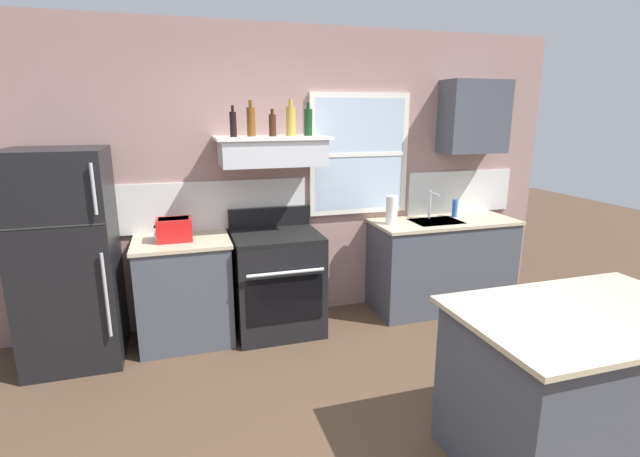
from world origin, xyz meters
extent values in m
cube|color=gray|center=(0.00, 2.23, 1.35)|extent=(5.40, 0.06, 2.70)
cube|color=silver|center=(-1.15, 2.19, 1.13)|extent=(2.50, 0.02, 0.44)
cube|color=silver|center=(1.80, 2.19, 1.13)|extent=(1.20, 0.02, 0.44)
cube|color=white|center=(0.65, 2.18, 1.55)|extent=(1.00, 0.04, 1.15)
cube|color=silver|center=(0.65, 2.17, 1.55)|extent=(0.90, 0.01, 1.05)
cube|color=white|center=(0.65, 2.16, 1.55)|extent=(0.90, 0.02, 0.04)
cube|color=black|center=(-1.90, 1.84, 0.84)|extent=(0.70, 0.68, 1.69)
cube|color=#333333|center=(-1.90, 1.50, 1.17)|extent=(0.69, 0.00, 0.01)
cylinder|color=#A5A8AD|center=(-1.60, 1.47, 0.65)|extent=(0.02, 0.02, 0.65)
cylinder|color=#A5A8AD|center=(-1.60, 1.47, 1.43)|extent=(0.02, 0.02, 0.36)
cube|color=#474C56|center=(-1.05, 1.90, 0.44)|extent=(0.76, 0.60, 0.88)
cube|color=#C6B793|center=(-1.05, 1.90, 0.90)|extent=(0.79, 0.63, 0.03)
cube|color=red|center=(-1.10, 1.88, 1.01)|extent=(0.28, 0.20, 0.19)
cube|color=black|center=(-1.10, 1.88, 1.09)|extent=(0.24, 0.16, 0.01)
cube|color=black|center=(-1.24, 1.88, 1.04)|extent=(0.02, 0.03, 0.02)
cube|color=black|center=(-0.25, 1.86, 0.43)|extent=(0.76, 0.64, 0.87)
cube|color=black|center=(-0.25, 1.86, 0.89)|extent=(0.76, 0.64, 0.04)
cube|color=black|center=(-0.25, 2.15, 1.00)|extent=(0.76, 0.06, 0.18)
cube|color=black|center=(-0.25, 1.54, 0.42)|extent=(0.65, 0.01, 0.40)
cylinder|color=silver|center=(-0.25, 1.50, 0.67)|extent=(0.65, 0.03, 0.03)
cube|color=silver|center=(-0.25, 1.96, 1.61)|extent=(0.88, 0.48, 0.22)
cube|color=#262628|center=(-0.25, 1.74, 1.53)|extent=(0.75, 0.02, 0.04)
cube|color=white|center=(-0.25, 1.96, 1.73)|extent=(0.96, 0.52, 0.02)
cylinder|color=black|center=(-0.57, 1.91, 1.85)|extent=(0.06, 0.06, 0.20)
cylinder|color=black|center=(-0.57, 1.91, 1.97)|extent=(0.02, 0.02, 0.05)
cylinder|color=brown|center=(-0.42, 1.98, 1.86)|extent=(0.07, 0.07, 0.24)
cylinder|color=brown|center=(-0.42, 1.98, 2.01)|extent=(0.03, 0.03, 0.06)
cylinder|color=#381E0F|center=(-0.24, 1.94, 1.84)|extent=(0.06, 0.06, 0.18)
cylinder|color=#381E0F|center=(-0.24, 1.94, 1.95)|extent=(0.03, 0.03, 0.05)
cylinder|color=#B29333|center=(-0.08, 1.96, 1.87)|extent=(0.08, 0.08, 0.25)
cylinder|color=#B29333|center=(-0.08, 1.96, 2.02)|extent=(0.03, 0.03, 0.06)
cylinder|color=#143819|center=(0.07, 1.94, 1.86)|extent=(0.07, 0.07, 0.23)
cylinder|color=#143819|center=(0.07, 1.94, 2.00)|extent=(0.03, 0.03, 0.06)
cube|color=#474C56|center=(1.45, 1.90, 0.44)|extent=(1.40, 0.60, 0.88)
cube|color=#C6B793|center=(1.45, 1.90, 0.90)|extent=(1.43, 0.63, 0.03)
cube|color=#B7BABC|center=(1.35, 1.88, 0.90)|extent=(0.48, 0.36, 0.01)
cylinder|color=silver|center=(1.35, 2.02, 1.05)|extent=(0.03, 0.03, 0.28)
cylinder|color=silver|center=(1.35, 1.94, 1.17)|extent=(0.02, 0.16, 0.02)
cylinder|color=white|center=(0.88, 1.90, 1.04)|extent=(0.11, 0.11, 0.27)
cylinder|color=blue|center=(1.63, 2.00, 1.00)|extent=(0.06, 0.06, 0.18)
cube|color=#474C56|center=(1.01, -0.25, 0.44)|extent=(1.32, 0.82, 0.88)
cube|color=#C6B793|center=(1.01, -0.25, 0.90)|extent=(1.40, 0.90, 0.03)
cube|color=#474C56|center=(1.80, 2.04, 1.90)|extent=(0.64, 0.32, 0.70)
camera|label=1|loc=(-1.04, -2.02, 1.94)|focal=26.11mm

